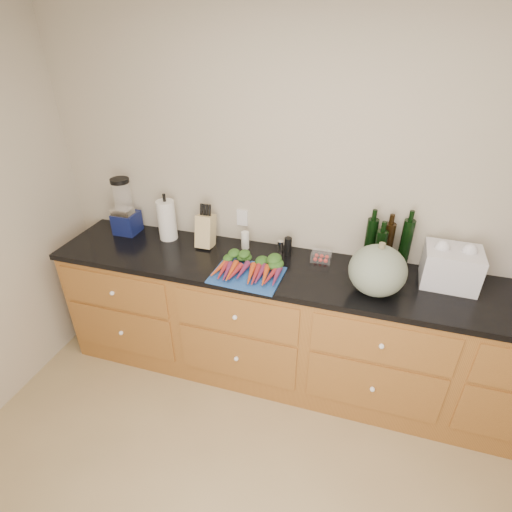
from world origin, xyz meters
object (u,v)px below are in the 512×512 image
(blender_appliance, at_px, (125,210))
(tomato_box, at_px, (321,256))
(knife_block, at_px, (206,231))
(paper_towel, at_px, (167,220))
(cutting_board, at_px, (247,275))
(squash, at_px, (378,270))
(carrots, at_px, (249,268))

(blender_appliance, height_order, tomato_box, blender_appliance)
(knife_block, xyz_separation_m, tomato_box, (0.83, 0.03, -0.08))
(blender_appliance, bearing_deg, paper_towel, 0.38)
(cutting_board, bearing_deg, tomato_box, 38.15)
(squash, distance_m, paper_towel, 1.52)
(cutting_board, relative_size, carrots, 1.05)
(blender_appliance, relative_size, knife_block, 1.85)
(blender_appliance, height_order, paper_towel, blender_appliance)
(carrots, bearing_deg, knife_block, 147.50)
(cutting_board, distance_m, blender_appliance, 1.13)
(blender_appliance, bearing_deg, knife_block, -1.54)
(squash, height_order, paper_towel, squash)
(cutting_board, xyz_separation_m, tomato_box, (0.42, 0.33, 0.02))
(knife_block, bearing_deg, paper_towel, 176.33)
(tomato_box, bearing_deg, cutting_board, -141.85)
(cutting_board, distance_m, knife_block, 0.52)
(cutting_board, relative_size, paper_towel, 1.48)
(squash, bearing_deg, blender_appliance, 171.97)
(blender_appliance, bearing_deg, tomato_box, 0.48)
(knife_block, bearing_deg, blender_appliance, 178.46)
(cutting_board, bearing_deg, blender_appliance, 163.39)
(knife_block, bearing_deg, squash, -11.55)
(carrots, relative_size, paper_towel, 1.41)
(blender_appliance, distance_m, paper_towel, 0.35)
(knife_block, distance_m, tomato_box, 0.83)
(squash, xyz_separation_m, paper_towel, (-1.50, 0.26, -0.00))
(carrots, distance_m, squash, 0.79)
(knife_block, height_order, tomato_box, knife_block)
(carrots, height_order, knife_block, knife_block)
(blender_appliance, distance_m, tomato_box, 1.49)
(carrots, height_order, squash, squash)
(knife_block, bearing_deg, carrots, -32.50)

